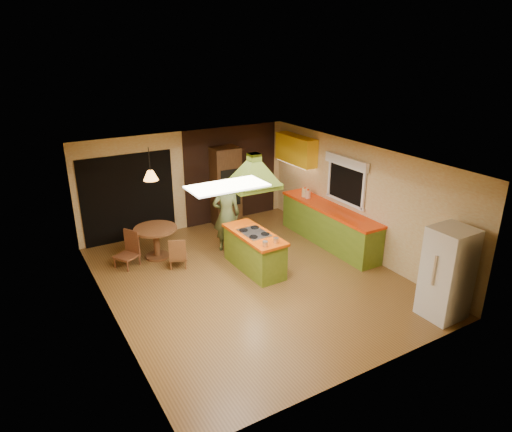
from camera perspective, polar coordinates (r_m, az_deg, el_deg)
ground at (r=9.36m, az=-0.57°, el=-7.92°), size 6.50×6.50×0.00m
room_walls at (r=8.82m, az=-0.60°, el=-0.80°), size 5.50×6.50×6.50m
ceiling_plane at (r=8.43m, az=-0.63°, el=7.10°), size 6.50×6.50×0.00m
brick_panel at (r=12.08m, az=-3.08°, el=5.28°), size 2.64×0.03×2.50m
nook_opening at (r=11.21m, az=-15.64°, el=2.16°), size 2.20×0.03×2.10m
right_counter at (r=10.88m, az=9.09°, el=-1.18°), size 0.62×3.05×0.92m
upper_cabinets at (r=11.71m, az=5.01°, el=8.27°), size 0.34×1.40×0.70m
window_right at (r=10.47m, az=11.24°, el=5.37°), size 0.12×1.35×1.06m
fluor_panel at (r=6.92m, az=-3.61°, el=3.75°), size 1.20×0.60×0.03m
kitchen_island at (r=9.58m, az=-0.21°, el=-4.38°), size 0.70×1.65×0.84m
range_hood at (r=8.94m, az=-0.23°, el=6.29°), size 0.97×0.72×0.78m
man at (r=10.33m, az=-3.71°, el=0.16°), size 0.73×0.60×1.71m
refrigerator at (r=8.50m, az=22.79°, el=-6.61°), size 0.69×0.65×1.66m
wall_oven at (r=11.76m, az=-3.82°, el=3.69°), size 0.70×0.63×2.05m
dining_table at (r=10.29m, az=-12.40°, el=-2.55°), size 0.94×0.94×0.71m
chair_left at (r=10.08m, az=-15.93°, el=-4.10°), size 0.58×0.58×0.77m
chair_near at (r=9.86m, az=-9.74°, el=-4.42°), size 0.49×0.49×0.68m
pendant_lamp at (r=9.82m, az=-13.04°, el=4.97°), size 0.41×0.41×0.20m
canister_large at (r=11.24m, az=6.50°, el=2.72°), size 0.16×0.16×0.20m
canister_medium at (r=11.34m, az=6.11°, el=2.93°), size 0.15×0.15×0.20m
canister_small at (r=11.27m, az=6.41°, el=2.63°), size 0.13×0.13×0.14m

